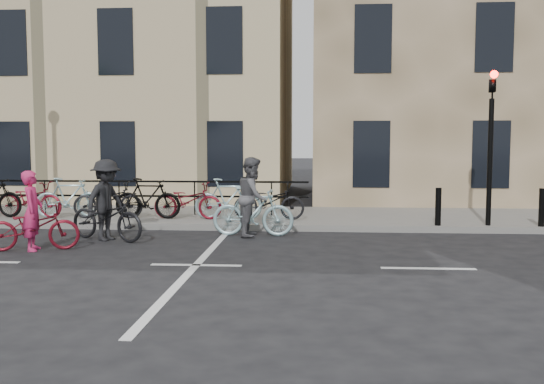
# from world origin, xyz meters

# --- Properties ---
(ground) EXTENTS (120.00, 120.00, 0.00)m
(ground) POSITION_xyz_m (0.00, 0.00, 0.00)
(ground) COLOR black
(ground) RESTS_ON ground
(sidewalk) EXTENTS (46.00, 4.00, 0.15)m
(sidewalk) POSITION_xyz_m (-4.00, 6.00, 0.07)
(sidewalk) COLOR slate
(sidewalk) RESTS_ON ground
(building_east) EXTENTS (14.00, 10.00, 12.00)m
(building_east) POSITION_xyz_m (9.00, 13.00, 6.15)
(building_east) COLOR #826E4E
(building_east) RESTS_ON sidewalk
(building_west) EXTENTS (20.00, 10.00, 10.00)m
(building_west) POSITION_xyz_m (-9.00, 13.00, 5.15)
(building_west) COLOR #CBBA89
(building_west) RESTS_ON sidewalk
(traffic_light) EXTENTS (0.18, 0.30, 3.90)m
(traffic_light) POSITION_xyz_m (6.20, 4.34, 2.45)
(traffic_light) COLOR black
(traffic_light) RESTS_ON sidewalk
(bollard_east) EXTENTS (0.14, 0.14, 0.90)m
(bollard_east) POSITION_xyz_m (5.00, 4.25, 0.60)
(bollard_east) COLOR black
(bollard_east) RESTS_ON sidewalk
(bollard_west) EXTENTS (0.14, 0.14, 0.90)m
(bollard_west) POSITION_xyz_m (7.40, 4.25, 0.60)
(bollard_west) COLOR black
(bollard_west) RESTS_ON sidewalk
(parked_bikes) EXTENTS (10.40, 1.23, 1.05)m
(parked_bikes) POSITION_xyz_m (-3.30, 5.04, 0.64)
(parked_bikes) COLOR black
(parked_bikes) RESTS_ON sidewalk
(cyclist_pink) EXTENTS (1.88, 1.05, 1.59)m
(cyclist_pink) POSITION_xyz_m (-3.50, 1.20, 0.55)
(cyclist_pink) COLOR maroon
(cyclist_pink) RESTS_ON ground
(cyclist_grey) EXTENTS (1.88, 0.90, 1.80)m
(cyclist_grey) POSITION_xyz_m (0.66, 3.28, 0.73)
(cyclist_grey) COLOR #9CC5CC
(cyclist_grey) RESTS_ON ground
(cyclist_dark) EXTENTS (2.09, 1.46, 1.77)m
(cyclist_dark) POSITION_xyz_m (-2.45, 2.48, 0.70)
(cyclist_dark) COLOR black
(cyclist_dark) RESTS_ON ground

